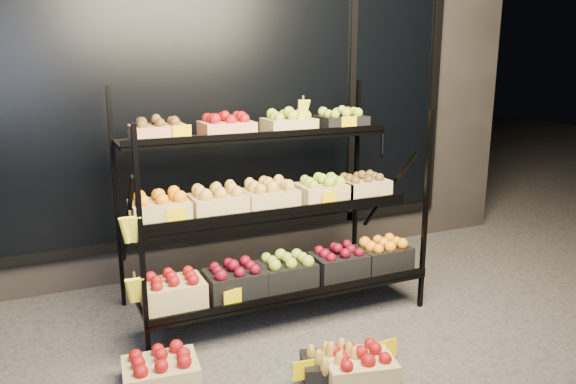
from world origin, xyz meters
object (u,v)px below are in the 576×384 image
floor_crate_midleft (332,364)px  floor_crate_midright (359,365)px  floor_crate_left (161,370)px  display_rack (272,209)px

floor_crate_midleft → floor_crate_midright: (0.13, -0.09, 0.01)m
floor_crate_left → floor_crate_midright: floor_crate_left is taller
floor_crate_left → floor_crate_midright: bearing=-15.6°
display_rack → floor_crate_left: size_ratio=4.80×
display_rack → floor_crate_midleft: (-0.04, -0.99, -0.70)m
display_rack → floor_crate_midleft: bearing=-92.5°
display_rack → floor_crate_midleft: 1.21m
floor_crate_midleft → floor_crate_midright: 0.16m
display_rack → floor_crate_midright: size_ratio=4.70×
floor_crate_left → floor_crate_midleft: (0.94, -0.34, -0.01)m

